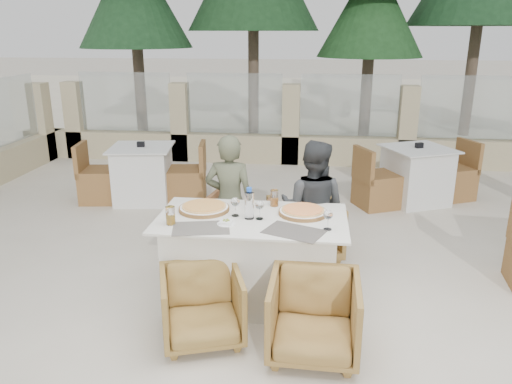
# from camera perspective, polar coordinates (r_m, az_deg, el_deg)

# --- Properties ---
(ground) EXTENTS (80.00, 80.00, 0.00)m
(ground) POSITION_cam_1_polar(r_m,az_deg,el_deg) (4.57, 0.58, -11.81)
(ground) COLOR beige
(ground) RESTS_ON ground
(sand_patch) EXTENTS (30.00, 16.00, 0.01)m
(sand_patch) POSITION_cam_1_polar(r_m,az_deg,el_deg) (18.10, 5.51, 10.63)
(sand_patch) COLOR beige
(sand_patch) RESTS_ON ground
(perimeter_wall_far) EXTENTS (10.00, 0.34, 1.60)m
(perimeter_wall_far) POSITION_cam_1_polar(r_m,az_deg,el_deg) (8.88, 4.02, 8.35)
(perimeter_wall_far) COLOR tan
(perimeter_wall_far) RESTS_ON ground
(pine_far_left) EXTENTS (2.42, 2.42, 5.50)m
(pine_far_left) POSITION_cam_1_polar(r_m,az_deg,el_deg) (11.64, -13.72, 19.80)
(pine_far_left) COLOR #1C4120
(pine_far_left) RESTS_ON ground
(pine_centre) EXTENTS (2.20, 2.20, 5.00)m
(pine_centre) POSITION_cam_1_polar(r_m,az_deg,el_deg) (11.20, 13.01, 18.66)
(pine_centre) COLOR #204A21
(pine_centre) RESTS_ON ground
(dining_table) EXTENTS (1.60, 0.90, 0.77)m
(dining_table) POSITION_cam_1_polar(r_m,az_deg,el_deg) (4.36, -0.47, -7.67)
(dining_table) COLOR silver
(dining_table) RESTS_ON ground
(placemat_near_left) EXTENTS (0.50, 0.39, 0.00)m
(placemat_near_left) POSITION_cam_1_polar(r_m,az_deg,el_deg) (4.01, -6.29, -4.11)
(placemat_near_left) COLOR #625D54
(placemat_near_left) RESTS_ON dining_table
(placemat_near_right) EXTENTS (0.53, 0.45, 0.00)m
(placemat_near_right) POSITION_cam_1_polar(r_m,az_deg,el_deg) (3.92, 4.38, -4.53)
(placemat_near_right) COLOR #554F49
(placemat_near_right) RESTS_ON dining_table
(pizza_left) EXTENTS (0.49, 0.49, 0.06)m
(pizza_left) POSITION_cam_1_polar(r_m,az_deg,el_deg) (4.39, -5.95, -1.74)
(pizza_left) COLOR #C5621A
(pizza_left) RESTS_ON dining_table
(pizza_right) EXTENTS (0.43, 0.43, 0.05)m
(pizza_right) POSITION_cam_1_polar(r_m,az_deg,el_deg) (4.29, 5.38, -2.19)
(pizza_right) COLOR #F65621
(pizza_right) RESTS_ON dining_table
(water_bottle) EXTENTS (0.08, 0.08, 0.27)m
(water_bottle) POSITION_cam_1_polar(r_m,az_deg,el_deg) (4.14, -0.78, -1.28)
(water_bottle) COLOR #A7C7DB
(water_bottle) RESTS_ON dining_table
(wine_glass_centre) EXTENTS (0.10, 0.10, 0.18)m
(wine_glass_centre) POSITION_cam_1_polar(r_m,az_deg,el_deg) (4.22, -2.39, -1.57)
(wine_glass_centre) COLOR white
(wine_glass_centre) RESTS_ON dining_table
(wine_glass_near) EXTENTS (0.09, 0.09, 0.18)m
(wine_glass_near) POSITION_cam_1_polar(r_m,az_deg,el_deg) (4.14, 0.42, -1.92)
(wine_glass_near) COLOR white
(wine_glass_near) RESTS_ON dining_table
(wine_glass_corner) EXTENTS (0.10, 0.10, 0.18)m
(wine_glass_corner) POSITION_cam_1_polar(r_m,az_deg,el_deg) (3.96, 8.23, -3.04)
(wine_glass_corner) COLOR white
(wine_glass_corner) RESTS_ON dining_table
(beer_glass_left) EXTENTS (0.08, 0.08, 0.15)m
(beer_glass_left) POSITION_cam_1_polar(r_m,az_deg,el_deg) (4.10, -9.75, -2.66)
(beer_glass_left) COLOR #C98E1C
(beer_glass_left) RESTS_ON dining_table
(beer_glass_right) EXTENTS (0.09, 0.09, 0.15)m
(beer_glass_right) POSITION_cam_1_polar(r_m,az_deg,el_deg) (4.46, 2.11, -0.70)
(beer_glass_right) COLOR #C76E1C
(beer_glass_right) RESTS_ON dining_table
(olive_dish) EXTENTS (0.11, 0.11, 0.04)m
(olive_dish) POSITION_cam_1_polar(r_m,az_deg,el_deg) (4.06, -3.44, -3.43)
(olive_dish) COLOR white
(olive_dish) RESTS_ON dining_table
(armchair_far_left) EXTENTS (0.79, 0.81, 0.64)m
(armchair_far_left) POSITION_cam_1_polar(r_m,az_deg,el_deg) (5.20, -2.33, -4.14)
(armchair_far_left) COLOR #915C34
(armchair_far_left) RESTS_ON ground
(armchair_far_right) EXTENTS (0.85, 0.86, 0.63)m
(armchair_far_right) POSITION_cam_1_polar(r_m,az_deg,el_deg) (5.21, 5.56, -4.22)
(armchair_far_right) COLOR olive
(armchair_far_right) RESTS_ON ground
(armchair_near_left) EXTENTS (0.76, 0.77, 0.56)m
(armchair_near_left) POSITION_cam_1_polar(r_m,az_deg,el_deg) (3.90, -6.20, -12.83)
(armchair_near_left) COLOR olive
(armchair_near_left) RESTS_ON ground
(armchair_near_right) EXTENTS (0.66, 0.68, 0.60)m
(armchair_near_right) POSITION_cam_1_polar(r_m,az_deg,el_deg) (3.74, 6.61, -13.97)
(armchair_near_right) COLOR olive
(armchair_near_right) RESTS_ON ground
(diner_left) EXTENTS (0.50, 0.34, 1.34)m
(diner_left) POSITION_cam_1_polar(r_m,az_deg,el_deg) (4.91, -3.02, -1.10)
(diner_left) COLOR #4F543D
(diner_left) RESTS_ON ground
(diner_right) EXTENTS (0.74, 0.63, 1.32)m
(diner_right) POSITION_cam_1_polar(r_m,az_deg,el_deg) (4.78, 6.47, -1.85)
(diner_right) COLOR #333538
(diner_right) RESTS_ON ground
(bg_table_a) EXTENTS (1.74, 1.04, 0.77)m
(bg_table_a) POSITION_cam_1_polar(r_m,az_deg,el_deg) (7.07, -12.79, 2.02)
(bg_table_a) COLOR silver
(bg_table_a) RESTS_ON ground
(bg_table_b) EXTENTS (1.83, 1.42, 0.77)m
(bg_table_b) POSITION_cam_1_polar(r_m,az_deg,el_deg) (7.18, 17.83, 1.82)
(bg_table_b) COLOR silver
(bg_table_b) RESTS_ON ground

